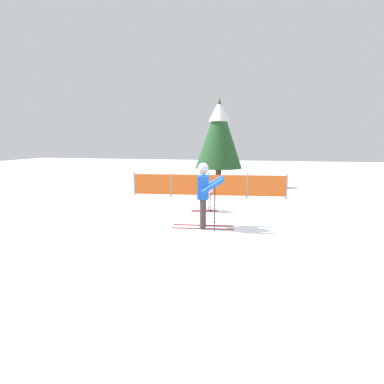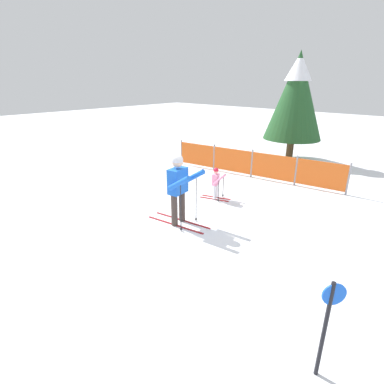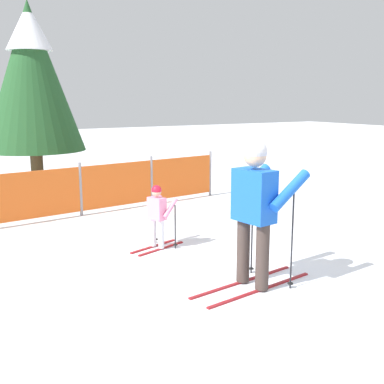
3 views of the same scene
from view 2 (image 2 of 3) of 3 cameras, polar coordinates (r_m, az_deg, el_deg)
The scene contains 6 objects.
ground_plane at distance 7.62m, azimuth 0.02°, elevation -6.01°, with size 60.00×60.00×0.00m, color white.
skier_adult at distance 7.23m, azimuth -2.54°, elevation 1.66°, with size 1.72×0.82×1.78m.
skier_child at distance 8.99m, azimuth 4.62°, elevation 2.06°, with size 0.94×0.53×0.98m.
safety_fence at distance 11.29m, azimuth 11.32°, elevation 5.37°, with size 6.50×0.83×1.04m.
conifer_far at distance 13.93m, azimuth 19.23°, elevation 17.07°, with size 2.45×2.45×4.54m.
trail_marker at distance 4.02m, azimuth 24.35°, elevation -21.32°, with size 0.21×0.22×1.37m.
Camera 2 is at (4.53, -5.08, 3.42)m, focal length 28.00 mm.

